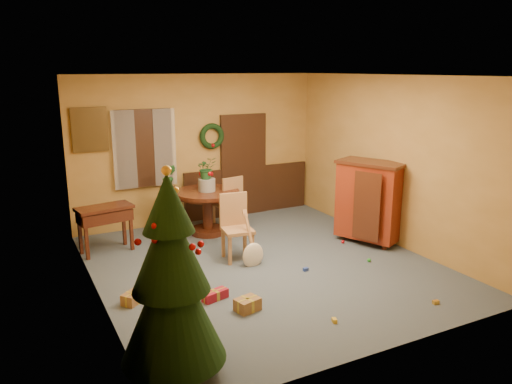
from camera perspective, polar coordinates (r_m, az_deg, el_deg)
room_envelope at (r=10.03m, az=-5.29°, el=3.08°), size 5.50×5.50×5.50m
dining_table at (r=9.23m, az=-5.59°, el=-1.36°), size 1.19×1.19×0.82m
urn at (r=9.14m, az=-5.64°, el=0.82°), size 0.31×0.31×0.23m
centerpiece_plant at (r=9.08m, az=-5.69°, el=2.74°), size 0.36×0.31×0.40m
chair_near at (r=8.03m, az=-2.33°, el=-3.70°), size 0.51×0.51×1.06m
chair_far at (r=9.44m, az=-3.08°, el=-1.05°), size 0.53×0.53×1.04m
guitar at (r=7.74m, az=-0.35°, el=-5.53°), size 0.37×0.55×0.82m
plant_stand at (r=9.16m, az=-9.75°, el=-1.66°), size 0.35×0.35×0.91m
stand_plant at (r=9.02m, az=-9.90°, el=1.76°), size 0.28×0.25×0.43m
christmas_tree at (r=4.94m, az=-9.67°, el=-9.96°), size 1.04×1.04×2.15m
writing_desk at (r=8.63m, az=-16.88°, el=-2.83°), size 0.96×0.58×0.79m
sideboard at (r=8.92m, az=12.84°, el=-0.83°), size 1.01×1.28×1.45m
gift_a at (r=6.51m, az=-0.98°, el=-12.72°), size 0.35×0.29×0.16m
gift_b at (r=6.10m, az=-9.20°, el=-14.61°), size 0.22×0.22×0.21m
gift_c at (r=6.88m, az=-13.91°, el=-11.68°), size 0.33×0.32×0.15m
gift_d at (r=6.81m, az=-4.70°, el=-11.66°), size 0.38×0.23×0.13m
toy_a at (r=7.72m, az=5.70°, el=-8.79°), size 0.09×0.06×0.05m
toy_b at (r=8.22m, az=12.79°, el=-7.61°), size 0.06×0.06×0.06m
toy_c at (r=6.33m, az=8.95°, el=-14.29°), size 0.07×0.09×0.05m
toy_d at (r=8.96m, az=9.90°, el=-5.63°), size 0.06×0.06×0.06m
toy_e at (r=7.09m, az=19.86°, el=-11.76°), size 0.09×0.06×0.05m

